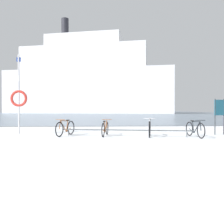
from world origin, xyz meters
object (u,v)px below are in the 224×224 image
info_sign (219,111)px  bicycle_0 (65,128)px  bicycle_1 (105,128)px  bicycle_2 (150,128)px  ferry_ship (87,81)px  bicycle_3 (195,129)px  rescue_post (19,97)px

info_sign → bicycle_0: bearing=-179.0°
bicycle_1 → bicycle_2: 2.03m
bicycle_0 → ferry_ship: 60.71m
bicycle_3 → info_sign: (1.58, 0.96, 0.80)m
bicycle_3 → bicycle_1: bearing=170.2°
bicycle_2 → ferry_ship: size_ratio=0.03×
bicycle_0 → info_sign: info_sign is taller
bicycle_1 → ferry_ship: size_ratio=0.03×
bicycle_3 → info_sign: 2.02m
bicycle_0 → bicycle_2: size_ratio=0.96×
ferry_ship → bicycle_1: bearing=-85.8°
bicycle_1 → bicycle_2: bicycle_2 is taller
bicycle_1 → bicycle_2: size_ratio=0.98×
bicycle_2 → info_sign: size_ratio=0.96×
bicycle_2 → bicycle_3: (1.93, -0.35, -0.03)m
bicycle_3 → rescue_post: rescue_post is taller
bicycle_1 → bicycle_2: (2.00, -0.33, 0.04)m
bicycle_2 → rescue_post: 6.44m
bicycle_0 → bicycle_1: size_ratio=0.97×
bicycle_3 → rescue_post: 8.37m
bicycle_2 → info_sign: info_sign is taller
bicycle_2 → info_sign: 3.65m
bicycle_1 → bicycle_3: size_ratio=0.98×
bicycle_0 → bicycle_1: bearing=-4.6°
bicycle_2 → rescue_post: rescue_post is taller
rescue_post → bicycle_0: bearing=-15.3°
bicycle_2 → rescue_post: size_ratio=0.43×
info_sign → rescue_post: size_ratio=0.45×
bicycle_1 → ferry_ship: ferry_ship is taller
bicycle_1 → bicycle_3: (3.93, -0.68, 0.01)m
bicycle_0 → info_sign: bearing=1.0°
bicycle_0 → info_sign: 7.40m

